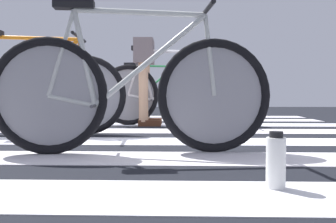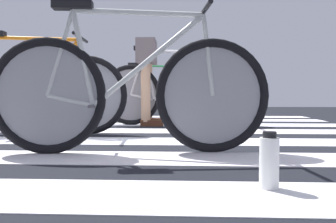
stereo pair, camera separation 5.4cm
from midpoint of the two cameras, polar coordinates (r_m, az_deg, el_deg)
The scene contains 8 objects.
ground at distance 3.47m, azimuth -6.59°, elevation -3.52°, with size 18.00×14.00×0.02m.
crosswalk_markings at distance 3.64m, azimuth -7.03°, elevation -3.04°, with size 5.37×4.99×0.00m.
bicycle_1_of_4 at distance 2.25m, azimuth -5.26°, elevation 3.16°, with size 1.73×0.52×0.93m.
bicycle_2_of_4 at distance 3.51m, azimuth -20.32°, elevation 2.86°, with size 1.74×0.52×0.93m.
bicycle_3_of_4 at distance 4.29m, azimuth 1.23°, elevation 2.99°, with size 1.74×0.52×0.93m.
cyclist_3_of_4 at distance 4.31m, azimuth -2.93°, elevation 6.52°, with size 0.32×0.41×1.01m.
bicycle_4_of_4 at distance 6.55m, azimuth -2.00°, elevation 2.92°, with size 1.74×0.52×0.93m.
water_bottle at distance 1.48m, azimuth 16.65°, elevation -7.61°, with size 0.08×0.08×0.23m.
Camera 2 is at (0.60, -3.41, 0.39)m, focal length 38.78 mm.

